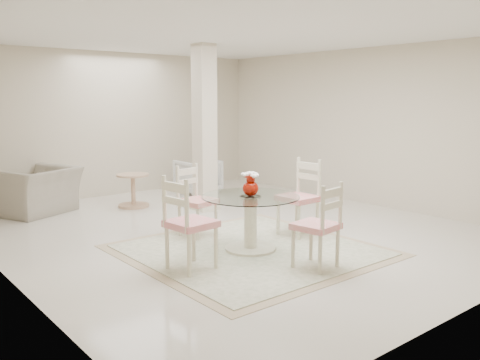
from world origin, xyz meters
TOP-DOWN VIEW (x-y plane):
  - ground at (0.00, 0.00)m, footprint 7.00×7.00m
  - room_shell at (0.00, 0.00)m, footprint 6.02×7.02m
  - column at (0.50, 1.30)m, footprint 0.30×0.30m
  - area_rug at (-0.43, -0.95)m, footprint 2.79×2.79m
  - dining_table at (-0.43, -0.95)m, footprint 1.18×1.18m
  - red_vase at (-0.43, -0.95)m, footprint 0.22×0.21m
  - dining_chair_east at (0.58, -0.83)m, footprint 0.47×0.47m
  - dining_chair_north at (-0.57, 0.05)m, footprint 0.50×0.50m
  - dining_chair_west at (-1.45, -1.09)m, footprint 0.50×0.50m
  - dining_chair_south at (-0.30, -1.96)m, footprint 0.48×0.48m
  - recliner_taupe at (-1.76, 2.78)m, footprint 1.45×1.38m
  - armchair_white at (1.25, 2.60)m, footprint 0.74×0.76m
  - side_table at (-0.33, 2.25)m, footprint 0.54×0.54m

SIDE VIEW (x-z plane):
  - ground at x=0.00m, z-range 0.00..0.00m
  - area_rug at x=-0.43m, z-range 0.00..0.02m
  - side_table at x=-0.33m, z-range -0.02..0.55m
  - armchair_white at x=1.25m, z-range 0.00..0.67m
  - dining_table at x=-0.43m, z-range 0.01..0.69m
  - recliner_taupe at x=-1.76m, z-range 0.00..0.74m
  - dining_chair_south at x=-0.30m, z-range 0.03..1.08m
  - dining_chair_north at x=-0.57m, z-range 0.03..1.09m
  - dining_chair_east at x=0.58m, z-range 0.03..1.17m
  - dining_chair_west at x=-1.45m, z-range 0.03..1.17m
  - red_vase at x=-0.43m, z-range 0.68..0.97m
  - column at x=0.50m, z-range 0.00..2.70m
  - room_shell at x=0.00m, z-range 0.50..3.21m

